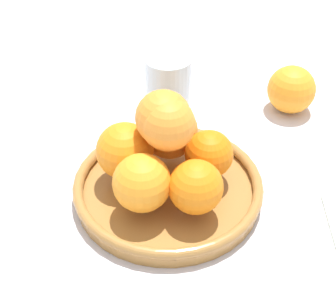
% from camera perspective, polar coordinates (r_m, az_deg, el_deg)
% --- Properties ---
extents(ground_plane, '(4.00, 4.00, 0.00)m').
position_cam_1_polar(ground_plane, '(0.79, 0.00, -5.48)').
color(ground_plane, silver).
extents(fruit_bowl, '(0.26, 0.26, 0.03)m').
position_cam_1_polar(fruit_bowl, '(0.78, 0.00, -4.69)').
color(fruit_bowl, '#A57238').
rests_on(fruit_bowl, ground_plane).
extents(orange_pile, '(0.19, 0.19, 0.13)m').
position_cam_1_polar(orange_pile, '(0.73, -0.40, -0.68)').
color(orange_pile, orange).
rests_on(orange_pile, fruit_bowl).
extents(stray_orange, '(0.08, 0.08, 0.08)m').
position_cam_1_polar(stray_orange, '(0.95, 12.43, 5.23)').
color(stray_orange, orange).
rests_on(stray_orange, ground_plane).
extents(drinking_glass, '(0.08, 0.08, 0.10)m').
position_cam_1_polar(drinking_glass, '(0.92, 0.02, 5.92)').
color(drinking_glass, silver).
rests_on(drinking_glass, ground_plane).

